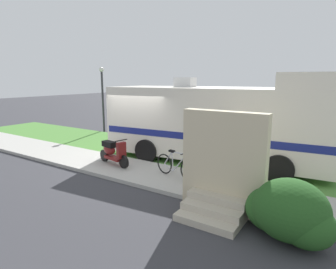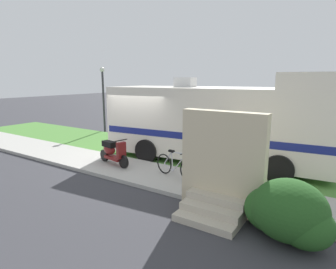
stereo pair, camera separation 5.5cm
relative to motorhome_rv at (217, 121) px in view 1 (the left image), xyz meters
name	(u,v)px [view 1 (the left image)]	position (x,y,z in m)	size (l,w,h in m)	color
ground_plane	(138,160)	(-2.66, -1.41, -1.56)	(80.00, 80.00, 0.00)	#38383D
sidewalk	(116,167)	(-2.66, -2.61, -1.50)	(24.00, 2.00, 0.12)	#ADAAA3
grass_strip	(160,151)	(-2.66, 0.09, -1.52)	(24.00, 3.40, 0.08)	#4C8438
motorhome_rv	(217,121)	(0.00, 0.00, 0.00)	(8.18, 3.31, 3.30)	silver
scooter	(112,152)	(-2.84, -2.59, -0.99)	(1.60, 0.60, 0.97)	black
bicycle	(176,166)	(-0.24, -2.54, -1.07)	(1.65, 0.56, 0.88)	black
pickup_truck_near	(202,118)	(-2.84, 4.55, -0.62)	(5.59, 2.24, 1.75)	#B7B29E
porch_steps	(221,173)	(1.68, -3.70, -0.60)	(2.00, 1.26, 2.40)	#BCB29E
bush_by_porch	(289,213)	(3.26, -4.10, -0.99)	(1.72, 1.29, 1.22)	#23511E
bottle_green	(236,181)	(1.54, -2.16, -1.32)	(0.07, 0.07, 0.29)	#B2B2B7
street_lamp_post	(103,92)	(-8.14, 2.19, 0.76)	(0.28, 0.28, 3.77)	#333338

